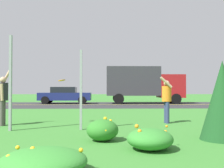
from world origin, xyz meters
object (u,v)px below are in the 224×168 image
object	(u,v)px
sign_post_by_roadside	(81,90)
car_navy_center_right	(65,95)
sign_post_near_path	(10,83)
person_catcher_orange_shirt	(167,98)
box_truck_red	(143,83)
person_thrower_dark_shirt	(3,96)
frisbee_orange	(62,80)

from	to	relation	value
sign_post_by_roadside	car_navy_center_right	bearing A→B (deg)	100.18
sign_post_near_path	person_catcher_orange_shirt	world-z (taller)	sign_post_near_path
person_catcher_orange_shirt	box_truck_red	xyz separation A→B (m)	(1.11, 13.92, 0.88)
sign_post_by_roadside	car_navy_center_right	xyz separation A→B (m)	(-2.77, 15.44, -0.48)
person_thrower_dark_shirt	car_navy_center_right	bearing A→B (deg)	90.16
sign_post_by_roadside	car_navy_center_right	size ratio (longest dim) A/B	0.54
frisbee_orange	box_truck_red	bearing A→B (deg)	70.65
person_catcher_orange_shirt	car_navy_center_right	distance (m)	15.06
sign_post_near_path	car_navy_center_right	world-z (taller)	sign_post_near_path
sign_post_near_path	person_catcher_orange_shirt	distance (m)	5.35
person_catcher_orange_shirt	car_navy_center_right	size ratio (longest dim) A/B	0.37
sign_post_by_roadside	box_truck_red	bearing A→B (deg)	75.16
sign_post_near_path	frisbee_orange	xyz separation A→B (m)	(1.26, 1.62, 0.13)
sign_post_near_path	frisbee_orange	distance (m)	2.06
sign_post_near_path	sign_post_by_roadside	bearing A→B (deg)	4.18
sign_post_by_roadside	box_truck_red	size ratio (longest dim) A/B	0.36
person_catcher_orange_shirt	person_thrower_dark_shirt	bearing A→B (deg)	-174.87
frisbee_orange	car_navy_center_right	world-z (taller)	frisbee_orange
person_catcher_orange_shirt	box_truck_red	world-z (taller)	box_truck_red
sign_post_by_roadside	person_catcher_orange_shirt	size ratio (longest dim) A/B	1.45
sign_post_near_path	person_thrower_dark_shirt	bearing A→B (deg)	119.41
sign_post_near_path	person_thrower_dark_shirt	size ratio (longest dim) A/B	1.47
frisbee_orange	box_truck_red	world-z (taller)	box_truck_red
sign_post_by_roadside	frisbee_orange	distance (m)	1.71
sign_post_near_path	car_navy_center_right	distance (m)	15.62
sign_post_near_path	sign_post_by_roadside	size ratio (longest dim) A/B	1.17
person_thrower_dark_shirt	sign_post_by_roadside	bearing A→B (deg)	-20.18
sign_post_by_roadside	person_thrower_dark_shirt	xyz separation A→B (m)	(-2.73, 1.00, -0.22)
frisbee_orange	car_navy_center_right	xyz separation A→B (m)	(-1.96, 13.97, -0.81)
person_thrower_dark_shirt	frisbee_orange	size ratio (longest dim) A/B	7.53
sign_post_near_path	box_truck_red	size ratio (longest dim) A/B	0.42
sign_post_near_path	person_catcher_orange_shirt	bearing A→B (deg)	18.26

